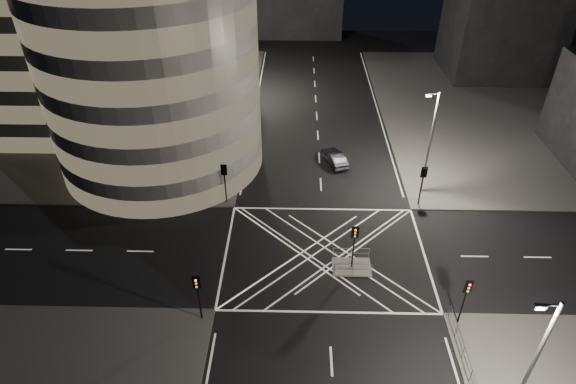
{
  "coord_description": "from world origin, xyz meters",
  "views": [
    {
      "loc": [
        -2.34,
        -28.82,
        26.45
      ],
      "look_at": [
        -3.08,
        4.38,
        3.0
      ],
      "focal_mm": 30.0,
      "sensor_mm": 36.0,
      "label": 1
    }
  ],
  "objects_px": {
    "traffic_signal_fr": "(423,179)",
    "street_lamp_left_near": "(223,123)",
    "street_lamp_right_near": "(531,366)",
    "sedan": "(334,158)",
    "traffic_signal_fl": "(224,176)",
    "traffic_signal_nl": "(198,290)",
    "central_island": "(351,267)",
    "traffic_signal_island": "(354,239)",
    "street_lamp_left_far": "(242,57)",
    "street_lamp_right_far": "(430,141)",
    "traffic_signal_nr": "(466,294)"
  },
  "relations": [
    {
      "from": "traffic_signal_fr",
      "to": "central_island",
      "type": "bearing_deg",
      "value": -129.33
    },
    {
      "from": "traffic_signal_fr",
      "to": "sedan",
      "type": "xyz_separation_m",
      "value": [
        -7.3,
        7.07,
        -2.22
      ]
    },
    {
      "from": "central_island",
      "to": "street_lamp_left_far",
      "type": "bearing_deg",
      "value": 109.95
    },
    {
      "from": "traffic_signal_fl",
      "to": "sedan",
      "type": "bearing_deg",
      "value": 34.48
    },
    {
      "from": "street_lamp_left_far",
      "to": "street_lamp_left_near",
      "type": "bearing_deg",
      "value": -90.0
    },
    {
      "from": "traffic_signal_fl",
      "to": "traffic_signal_fr",
      "type": "distance_m",
      "value": 17.6
    },
    {
      "from": "traffic_signal_nl",
      "to": "street_lamp_right_near",
      "type": "relative_size",
      "value": 0.4
    },
    {
      "from": "traffic_signal_fl",
      "to": "street_lamp_left_near",
      "type": "xyz_separation_m",
      "value": [
        -0.64,
        5.2,
        2.63
      ]
    },
    {
      "from": "central_island",
      "to": "street_lamp_left_far",
      "type": "relative_size",
      "value": 0.3
    },
    {
      "from": "traffic_signal_nr",
      "to": "street_lamp_left_far",
      "type": "distance_m",
      "value": 41.15
    },
    {
      "from": "traffic_signal_nr",
      "to": "traffic_signal_fl",
      "type": "bearing_deg",
      "value": 142.31
    },
    {
      "from": "street_lamp_left_near",
      "to": "traffic_signal_fl",
      "type": "bearing_deg",
      "value": -83.03
    },
    {
      "from": "traffic_signal_island",
      "to": "sedan",
      "type": "bearing_deg",
      "value": 91.86
    },
    {
      "from": "traffic_signal_fl",
      "to": "traffic_signal_nl",
      "type": "xyz_separation_m",
      "value": [
        0.0,
        -13.6,
        0.0
      ]
    },
    {
      "from": "street_lamp_right_far",
      "to": "street_lamp_left_near",
      "type": "bearing_deg",
      "value": 170.97
    },
    {
      "from": "traffic_signal_nl",
      "to": "street_lamp_left_far",
      "type": "distance_m",
      "value": 36.9
    },
    {
      "from": "street_lamp_right_far",
      "to": "street_lamp_right_near",
      "type": "height_order",
      "value": "same"
    },
    {
      "from": "traffic_signal_fr",
      "to": "sedan",
      "type": "bearing_deg",
      "value": 135.91
    },
    {
      "from": "traffic_signal_fr",
      "to": "sedan",
      "type": "height_order",
      "value": "traffic_signal_fr"
    },
    {
      "from": "traffic_signal_nl",
      "to": "traffic_signal_island",
      "type": "distance_m",
      "value": 12.03
    },
    {
      "from": "central_island",
      "to": "street_lamp_right_near",
      "type": "xyz_separation_m",
      "value": [
        7.44,
        -12.5,
        5.47
      ]
    },
    {
      "from": "traffic_signal_island",
      "to": "street_lamp_left_near",
      "type": "xyz_separation_m",
      "value": [
        -11.44,
        13.5,
        2.63
      ]
    },
    {
      "from": "traffic_signal_fr",
      "to": "traffic_signal_nr",
      "type": "bearing_deg",
      "value": -90.0
    },
    {
      "from": "traffic_signal_nr",
      "to": "street_lamp_right_near",
      "type": "height_order",
      "value": "street_lamp_right_near"
    },
    {
      "from": "traffic_signal_fr",
      "to": "street_lamp_left_far",
      "type": "xyz_separation_m",
      "value": [
        -18.24,
        23.2,
        2.63
      ]
    },
    {
      "from": "street_lamp_left_far",
      "to": "street_lamp_right_near",
      "type": "relative_size",
      "value": 1.0
    },
    {
      "from": "traffic_signal_fr",
      "to": "street_lamp_left_near",
      "type": "relative_size",
      "value": 0.4
    },
    {
      "from": "traffic_signal_fl",
      "to": "traffic_signal_nl",
      "type": "height_order",
      "value": "same"
    },
    {
      "from": "traffic_signal_fl",
      "to": "traffic_signal_island",
      "type": "relative_size",
      "value": 1.0
    },
    {
      "from": "street_lamp_right_near",
      "to": "sedan",
      "type": "bearing_deg",
      "value": 105.89
    },
    {
      "from": "street_lamp_left_far",
      "to": "street_lamp_right_far",
      "type": "distance_m",
      "value": 28.23
    },
    {
      "from": "street_lamp_left_near",
      "to": "traffic_signal_nl",
      "type": "bearing_deg",
      "value": -88.06
    },
    {
      "from": "central_island",
      "to": "traffic_signal_fl",
      "type": "relative_size",
      "value": 0.75
    },
    {
      "from": "traffic_signal_nl",
      "to": "street_lamp_right_near",
      "type": "height_order",
      "value": "street_lamp_right_near"
    },
    {
      "from": "traffic_signal_island",
      "to": "street_lamp_right_near",
      "type": "distance_m",
      "value": 14.78
    },
    {
      "from": "street_lamp_left_near",
      "to": "street_lamp_right_far",
      "type": "height_order",
      "value": "same"
    },
    {
      "from": "street_lamp_right_near",
      "to": "street_lamp_right_far",
      "type": "bearing_deg",
      "value": 90.0
    },
    {
      "from": "traffic_signal_fr",
      "to": "traffic_signal_island",
      "type": "bearing_deg",
      "value": -129.33
    },
    {
      "from": "traffic_signal_nl",
      "to": "traffic_signal_island",
      "type": "xyz_separation_m",
      "value": [
        10.8,
        5.3,
        0.0
      ]
    },
    {
      "from": "central_island",
      "to": "traffic_signal_fr",
      "type": "relative_size",
      "value": 0.75
    },
    {
      "from": "traffic_signal_fl",
      "to": "traffic_signal_nl",
      "type": "distance_m",
      "value": 13.6
    },
    {
      "from": "traffic_signal_nl",
      "to": "traffic_signal_nr",
      "type": "relative_size",
      "value": 1.0
    },
    {
      "from": "central_island",
      "to": "street_lamp_left_near",
      "type": "bearing_deg",
      "value": 130.27
    },
    {
      "from": "traffic_signal_fr",
      "to": "street_lamp_right_near",
      "type": "distance_m",
      "value": 20.97
    },
    {
      "from": "traffic_signal_island",
      "to": "street_lamp_left_far",
      "type": "xyz_separation_m",
      "value": [
        -11.44,
        31.5,
        2.63
      ]
    },
    {
      "from": "central_island",
      "to": "traffic_signal_nl",
      "type": "xyz_separation_m",
      "value": [
        -10.8,
        -5.3,
        2.84
      ]
    },
    {
      "from": "central_island",
      "to": "traffic_signal_fl",
      "type": "height_order",
      "value": "traffic_signal_fl"
    },
    {
      "from": "traffic_signal_nl",
      "to": "sedan",
      "type": "bearing_deg",
      "value": 63.52
    },
    {
      "from": "traffic_signal_nl",
      "to": "street_lamp_left_near",
      "type": "height_order",
      "value": "street_lamp_left_near"
    },
    {
      "from": "street_lamp_right_near",
      "to": "traffic_signal_island",
      "type": "bearing_deg",
      "value": 120.75
    }
  ]
}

